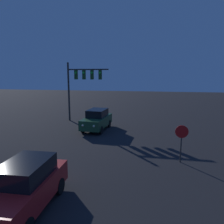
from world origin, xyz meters
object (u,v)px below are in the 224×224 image
car_near (25,186)px  car_far (97,120)px  traffic_signal_mast (81,80)px  stop_sign (181,137)px

car_near → car_far: size_ratio=0.99×
car_far → traffic_signal_mast: bearing=-48.7°
car_near → stop_sign: bearing=-139.0°
traffic_signal_mast → stop_sign: (8.57, -9.11, -2.65)m
car_far → car_near: bearing=96.1°
car_far → traffic_signal_mast: (-2.39, 3.16, 3.20)m
traffic_signal_mast → car_far: bearing=-52.9°
car_near → traffic_signal_mast: bearing=-80.7°
car_near → car_far: (-0.38, 11.30, 0.00)m
car_near → traffic_signal_mast: size_ratio=0.70×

